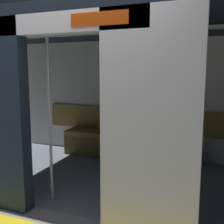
# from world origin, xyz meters

# --- Properties ---
(ground_plane) EXTENTS (60.00, 60.00, 0.00)m
(ground_plane) POSITION_xyz_m (0.00, 0.00, 0.00)
(ground_plane) COLOR gray
(train_car) EXTENTS (6.40, 2.72, 2.29)m
(train_car) POSITION_xyz_m (0.06, -1.19, 1.51)
(train_car) COLOR silver
(train_car) RESTS_ON ground_plane
(bench_seat) EXTENTS (2.48, 0.44, 0.46)m
(bench_seat) POSITION_xyz_m (0.00, -2.21, 0.36)
(bench_seat) COLOR olive
(bench_seat) RESTS_ON ground_plane
(person_seated) EXTENTS (0.55, 0.69, 1.19)m
(person_seated) POSITION_xyz_m (-0.17, -2.16, 0.68)
(person_seated) COLOR #4C8CC6
(person_seated) RESTS_ON ground_plane
(handbag) EXTENTS (0.26, 0.15, 0.17)m
(handbag) POSITION_xyz_m (0.29, -2.28, 0.55)
(handbag) COLOR black
(handbag) RESTS_ON bench_seat
(book) EXTENTS (0.15, 0.22, 0.03)m
(book) POSITION_xyz_m (-0.55, -2.24, 0.48)
(book) COLOR #26598C
(book) RESTS_ON bench_seat
(grab_pole_door) EXTENTS (0.04, 0.04, 2.15)m
(grab_pole_door) POSITION_xyz_m (0.40, -0.37, 1.07)
(grab_pole_door) COLOR silver
(grab_pole_door) RESTS_ON ground_plane
(grab_pole_far) EXTENTS (0.04, 0.04, 2.15)m
(grab_pole_far) POSITION_xyz_m (-0.40, -0.37, 1.07)
(grab_pole_far) COLOR silver
(grab_pole_far) RESTS_ON ground_plane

